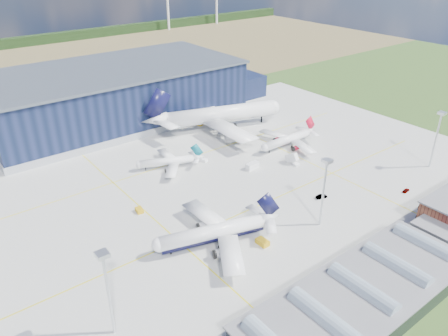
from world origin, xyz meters
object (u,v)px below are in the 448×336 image
airliner_regional (167,158)px  light_mast_east (438,131)px  light_mast_center (325,182)px  car_a (406,190)px  gse_cart_a (204,160)px  car_b (322,196)px  airliner_red (287,136)px  airliner_widebody (221,106)px  gse_van_a (252,166)px  gse_tug_c (199,124)px  airstair (292,160)px  gse_tug_b (139,210)px  light_mast_west (106,281)px  hangar (119,95)px  airliner_navy (213,225)px  gse_tug_a (262,242)px

airliner_regional → light_mast_east: bearing=166.1°
light_mast_center → car_a: light_mast_center is taller
gse_cart_a → car_b: 50.98m
airliner_red → airliner_widebody: airliner_widebody is taller
gse_van_a → gse_tug_c: gse_van_a is taller
gse_cart_a → gse_tug_c: gse_tug_c is taller
airstair → airliner_red: bearing=44.6°
airliner_regional → car_a: bearing=153.5°
gse_tug_b → gse_tug_c: bearing=48.7°
light_mast_west → car_a: light_mast_west is taller
hangar → light_mast_east: (72.19, -124.80, 3.82)m
light_mast_west → airliner_red: 114.49m
light_mast_east → airliner_widebody: size_ratio=0.34×
gse_van_a → gse_cart_a: gse_van_a is taller
light_mast_west → light_mast_east: 135.00m
gse_tug_b → car_a: (81.53, -46.64, -0.09)m
gse_van_a → gse_tug_c: (9.52, 50.10, -0.49)m
airliner_navy → light_mast_center: bearing=174.7°
light_mast_west → gse_van_a: bearing=28.1°
airliner_navy → airliner_widebody: size_ratio=0.60×
gse_tug_b → airliner_red: bearing=13.5°
hangar → car_b: 116.79m
hangar → light_mast_center: 125.07m
airliner_widebody → gse_van_a: bearing=-93.1°
hangar → gse_tug_a: hangar is taller
light_mast_center → gse_tug_a: (-21.21, 3.47, -14.60)m
hangar → gse_tug_a: bearing=-96.6°
light_mast_west → gse_tug_b: light_mast_west is taller
airliner_red → gse_tug_c: size_ratio=9.84×
light_mast_east → gse_van_a: 71.91m
airliner_navy → gse_tug_c: 94.25m
gse_tug_a → gse_cart_a: (17.97, 55.20, -0.21)m
gse_tug_b → car_a: gse_tug_b is taller
airliner_navy → airstair: size_ratio=8.28×
airliner_widebody → airliner_navy: bearing=-111.1°
airliner_navy → gse_tug_a: 15.80m
airliner_navy → gse_cart_a: 54.98m
gse_tug_a → gse_tug_b: gse_tug_a is taller
airliner_red → car_b: airliner_red is taller
airliner_widebody → gse_cart_a: bearing=-120.7°
airliner_widebody → gse_van_a: (-15.58, -40.71, -9.86)m
light_mast_west → gse_tug_c: (87.82, 92.00, -14.70)m
light_mast_east → airliner_navy: light_mast_east is taller
gse_cart_a → hangar: bearing=71.2°
light_mast_west → hangar: bearing=63.3°
airliner_red → gse_van_a: size_ratio=5.86×
light_mast_center → car_b: bearing=38.9°
gse_tug_c → car_a: (22.05, -97.35, -0.13)m
light_mast_west → airstair: 101.25m
airliner_navy → airstair: bearing=-142.0°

